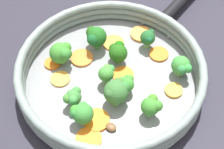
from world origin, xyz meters
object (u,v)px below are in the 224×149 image
object	(u,v)px
carrot_slice_7	(83,58)
carrot_slice_9	(124,75)
broccoli_floret_7	(74,97)
broccoli_floret_8	(108,74)
broccoli_floret_10	(153,106)
carrot_slice_0	(98,41)
carrot_slice_3	(142,34)
carrot_slice_5	(54,63)
broccoli_floret_5	(63,53)
carrot_slice_2	(98,120)
broccoli_floret_6	(119,52)
mushroom_piece_0	(112,127)
carrot_slice_4	(90,139)
broccoli_floret_2	(183,66)
carrot_slice_1	(175,90)
broccoli_floret_9	(97,37)
broccoli_floret_4	(117,91)
broccoli_floret_0	(128,83)
carrot_slice_10	(61,80)
broccoli_floret_3	(83,113)
broccoli_floret_1	(149,38)
carrot_slice_8	(160,54)
skillet	(112,81)
carrot_slice_6	(115,43)

from	to	relation	value
carrot_slice_7	carrot_slice_9	distance (m)	0.09
broccoli_floret_7	broccoli_floret_8	size ratio (longest dim) A/B	0.90
carrot_slice_9	broccoli_floret_10	distance (m)	0.10
carrot_slice_0	carrot_slice_3	world-z (taller)	carrot_slice_3
carrot_slice_5	broccoli_floret_5	xyz separation A→B (m)	(-0.02, -0.00, 0.03)
broccoli_floret_5	broccoli_floret_7	world-z (taller)	broccoli_floret_5
carrot_slice_2	carrot_slice_3	size ratio (longest dim) A/B	1.05
broccoli_floret_6	mushroom_piece_0	bearing A→B (deg)	84.40
carrot_slice_0	broccoli_floret_5	world-z (taller)	broccoli_floret_5
carrot_slice_4	broccoli_floret_2	bearing A→B (deg)	-140.85
carrot_slice_1	broccoli_floret_6	bearing A→B (deg)	-35.80
broccoli_floret_9	mushroom_piece_0	distance (m)	0.19
broccoli_floret_4	broccoli_floret_6	bearing A→B (deg)	-92.61
broccoli_floret_6	broccoli_floret_9	world-z (taller)	broccoli_floret_9
carrot_slice_3	broccoli_floret_0	bearing A→B (deg)	76.15
carrot_slice_1	broccoli_floret_8	distance (m)	0.13
carrot_slice_2	carrot_slice_10	distance (m)	0.11
broccoli_floret_3	broccoli_floret_5	distance (m)	0.14
broccoli_floret_0	carrot_slice_3	bearing A→B (deg)	-103.85
carrot_slice_7	broccoli_floret_1	bearing A→B (deg)	-166.97
carrot_slice_3	carrot_slice_8	size ratio (longest dim) A/B	1.15
broccoli_floret_1	mushroom_piece_0	bearing A→B (deg)	68.20
carrot_slice_2	carrot_slice_1	bearing A→B (deg)	-156.09
broccoli_floret_9	broccoli_floret_1	bearing A→B (deg)	-178.98
carrot_slice_5	carrot_slice_8	xyz separation A→B (m)	(-0.21, -0.02, -0.00)
carrot_slice_10	broccoli_floret_1	bearing A→B (deg)	-153.24
carrot_slice_5	broccoli_floret_1	world-z (taller)	broccoli_floret_1
skillet	carrot_slice_4	world-z (taller)	carrot_slice_4
carrot_slice_10	carrot_slice_2	bearing A→B (deg)	128.77
broccoli_floret_1	mushroom_piece_0	world-z (taller)	broccoli_floret_1
carrot_slice_6	broccoli_floret_4	xyz separation A→B (m)	(-0.00, 0.14, 0.03)
carrot_slice_3	skillet	bearing A→B (deg)	61.34
broccoli_floret_7	broccoli_floret_9	size ratio (longest dim) A/B	0.76
carrot_slice_1	carrot_slice_4	world-z (taller)	carrot_slice_1
mushroom_piece_0	carrot_slice_1	bearing A→B (deg)	-146.38
carrot_slice_1	broccoli_floret_2	bearing A→B (deg)	-112.01
broccoli_floret_0	broccoli_floret_5	distance (m)	0.14
carrot_slice_2	broccoli_floret_1	bearing A→B (deg)	-119.88
carrot_slice_5	carrot_slice_4	bearing A→B (deg)	114.79
carrot_slice_2	carrot_slice_5	bearing A→B (deg)	-55.49
carrot_slice_6	broccoli_floret_10	distance (m)	0.18
broccoli_floret_2	carrot_slice_9	bearing A→B (deg)	0.52
broccoli_floret_7	broccoli_floret_2	bearing A→B (deg)	-160.94
skillet	broccoli_floret_5	distance (m)	0.11
mushroom_piece_0	broccoli_floret_4	bearing A→B (deg)	-100.88
carrot_slice_5	broccoli_floret_3	xyz separation A→B (m)	(-0.06, 0.13, 0.03)
carrot_slice_8	carrot_slice_9	distance (m)	0.09
carrot_slice_5	broccoli_floret_3	distance (m)	0.15
carrot_slice_7	broccoli_floret_10	xyz separation A→B (m)	(-0.13, 0.13, 0.03)
broccoli_floret_10	broccoli_floret_5	bearing A→B (deg)	-36.48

